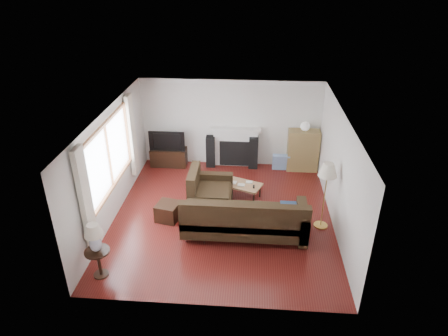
# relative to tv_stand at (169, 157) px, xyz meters

# --- Properties ---
(room) EXTENTS (5.10, 5.60, 2.54)m
(room) POSITION_rel_tv_stand_xyz_m (1.77, -2.49, 1.00)
(room) COLOR #591713
(room) RESTS_ON ground
(window) EXTENTS (0.12, 2.74, 1.54)m
(window) POSITION_rel_tv_stand_xyz_m (-0.68, -2.69, 1.30)
(window) COLOR brown
(window) RESTS_ON room
(curtain_near) EXTENTS (0.10, 0.35, 2.10)m
(curtain_near) POSITION_rel_tv_stand_xyz_m (-0.63, -4.21, 1.15)
(curtain_near) COLOR white
(curtain_near) RESTS_ON room
(curtain_far) EXTENTS (0.10, 0.35, 2.10)m
(curtain_far) POSITION_rel_tv_stand_xyz_m (-0.63, -1.17, 1.15)
(curtain_far) COLOR white
(curtain_far) RESTS_ON room
(fireplace) EXTENTS (1.40, 0.26, 1.15)m
(fireplace) POSITION_rel_tv_stand_xyz_m (1.92, 0.15, 0.32)
(fireplace) COLOR white
(fireplace) RESTS_ON room
(tv_stand) EXTENTS (1.02, 0.46, 0.51)m
(tv_stand) POSITION_rel_tv_stand_xyz_m (0.00, 0.00, 0.00)
(tv_stand) COLOR black
(tv_stand) RESTS_ON ground
(television) EXTENTS (1.01, 0.13, 0.58)m
(television) POSITION_rel_tv_stand_xyz_m (0.00, 0.00, 0.54)
(television) COLOR black
(television) RESTS_ON tv_stand
(speaker_left) EXTENTS (0.26, 0.31, 0.90)m
(speaker_left) POSITION_rel_tv_stand_xyz_m (1.21, 0.06, 0.20)
(speaker_left) COLOR black
(speaker_left) RESTS_ON ground
(speaker_right) EXTENTS (0.26, 0.31, 0.93)m
(speaker_right) POSITION_rel_tv_stand_xyz_m (2.44, 0.06, 0.21)
(speaker_right) COLOR black
(speaker_right) RESTS_ON ground
(bookshelf) EXTENTS (0.86, 0.41, 1.18)m
(bookshelf) POSITION_rel_tv_stand_xyz_m (3.81, 0.03, 0.34)
(bookshelf) COLOR olive
(bookshelf) RESTS_ON ground
(globe_lamp) EXTENTS (0.25, 0.25, 0.25)m
(globe_lamp) POSITION_rel_tv_stand_xyz_m (3.81, 0.03, 1.05)
(globe_lamp) COLOR white
(globe_lamp) RESTS_ON bookshelf
(sectional_sofa) EXTENTS (2.88, 2.10, 0.93)m
(sectional_sofa) POSITION_rel_tv_stand_xyz_m (2.28, -3.15, 0.21)
(sectional_sofa) COLOR black
(sectional_sofa) RESTS_ON ground
(coffee_table) EXTENTS (1.10, 0.85, 0.38)m
(coffee_table) POSITION_rel_tv_stand_xyz_m (2.16, -1.62, -0.06)
(coffee_table) COLOR #A1754D
(coffee_table) RESTS_ON ground
(footstool) EXTENTS (0.58, 0.58, 0.41)m
(footstool) POSITION_rel_tv_stand_xyz_m (0.53, -2.72, -0.05)
(footstool) COLOR black
(footstool) RESTS_ON ground
(floor_lamp) EXTENTS (0.49, 0.49, 1.57)m
(floor_lamp) POSITION_rel_tv_stand_xyz_m (3.99, -2.72, 0.53)
(floor_lamp) COLOR gold
(floor_lamp) RESTS_ON ground
(side_table) EXTENTS (0.46, 0.46, 0.58)m
(side_table) POSITION_rel_tv_stand_xyz_m (-0.38, -4.64, 0.03)
(side_table) COLOR black
(side_table) RESTS_ON ground
(table_lamp) EXTENTS (0.35, 0.35, 0.57)m
(table_lamp) POSITION_rel_tv_stand_xyz_m (-0.38, -4.64, 0.61)
(table_lamp) COLOR silver
(table_lamp) RESTS_ON side_table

